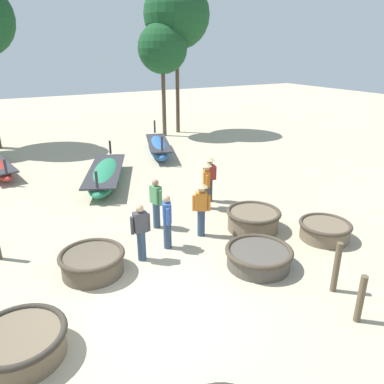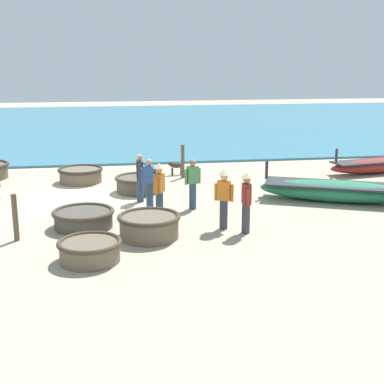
% 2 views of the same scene
% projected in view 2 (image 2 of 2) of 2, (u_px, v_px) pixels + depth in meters
% --- Properties ---
extents(ground_plane, '(80.00, 80.00, 0.00)m').
position_uv_depth(ground_plane, '(77.00, 199.00, 17.76)').
color(ground_plane, tan).
extents(sea, '(28.00, 52.00, 0.10)m').
position_uv_depth(sea, '(151.00, 124.00, 37.04)').
color(sea, teal).
rests_on(sea, ground).
extents(coracle_beside_post, '(1.72, 1.72, 0.50)m').
position_uv_depth(coracle_beside_post, '(83.00, 218.00, 14.79)').
color(coracle_beside_post, '#4C473F').
rests_on(coracle_beside_post, ground).
extents(coracle_upturned, '(1.68, 1.68, 0.55)m').
position_uv_depth(coracle_upturned, '(81.00, 174.00, 20.12)').
color(coracle_upturned, brown).
rests_on(coracle_upturned, ground).
extents(coracle_far_left, '(1.61, 1.61, 0.57)m').
position_uv_depth(coracle_far_left, '(138.00, 183.00, 18.66)').
color(coracle_far_left, brown).
rests_on(coracle_far_left, ground).
extents(coracle_tilted, '(1.66, 1.66, 0.63)m').
position_uv_depth(coracle_tilted, '(149.00, 225.00, 13.93)').
color(coracle_tilted, brown).
rests_on(coracle_tilted, ground).
extents(coracle_front_right, '(1.50, 1.50, 0.51)m').
position_uv_depth(coracle_front_right, '(90.00, 250.00, 12.33)').
color(coracle_front_right, brown).
rests_on(coracle_front_right, ground).
extents(long_boat_blue_hull, '(3.08, 5.03, 1.23)m').
position_uv_depth(long_boat_blue_hull, '(336.00, 191.00, 17.46)').
color(long_boat_blue_hull, '#237551').
rests_on(long_boat_blue_hull, ground).
extents(fisherman_hauling, '(0.53, 0.23, 1.57)m').
position_uv_depth(fisherman_hauling, '(140.00, 177.00, 17.29)').
color(fisherman_hauling, '#2D425B').
rests_on(fisherman_hauling, ground).
extents(fisherman_standing_left, '(0.36, 0.49, 1.67)m').
position_uv_depth(fisherman_standing_left, '(224.00, 195.00, 14.50)').
color(fisherman_standing_left, '#383842').
rests_on(fisherman_standing_left, ground).
extents(fisherman_with_hat, '(0.53, 0.36, 1.67)m').
position_uv_depth(fisherman_with_hat, '(246.00, 199.00, 14.15)').
color(fisherman_with_hat, '#383842').
rests_on(fisherman_with_hat, ground).
extents(fisherman_crouching, '(0.32, 0.50, 1.57)m').
position_uv_depth(fisherman_crouching, '(149.00, 182.00, 16.50)').
color(fisherman_crouching, '#2D425B').
rests_on(fisherman_crouching, ground).
extents(fisherman_standing_right, '(0.30, 0.52, 1.57)m').
position_uv_depth(fisherman_standing_right, '(193.00, 183.00, 16.46)').
color(fisherman_standing_right, '#2D425B').
rests_on(fisherman_standing_right, ground).
extents(fisherman_by_coracle, '(0.47, 0.36, 1.67)m').
position_uv_depth(fisherman_by_coracle, '(159.00, 187.00, 15.36)').
color(fisherman_by_coracle, '#2D425B').
rests_on(fisherman_by_coracle, ground).
extents(dog, '(0.23, 0.69, 0.55)m').
position_uv_depth(dog, '(176.00, 166.00, 21.35)').
color(dog, '#3D3328').
rests_on(dog, ground).
extents(mooring_post_inland, '(0.14, 0.14, 1.24)m').
position_uv_depth(mooring_post_inland, '(15.00, 218.00, 13.64)').
color(mooring_post_inland, brown).
rests_on(mooring_post_inland, ground).
extents(mooring_post_mid_beach, '(0.14, 0.14, 1.31)m').
position_uv_depth(mooring_post_mid_beach, '(183.00, 161.00, 20.77)').
color(mooring_post_mid_beach, brown).
rests_on(mooring_post_mid_beach, ground).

